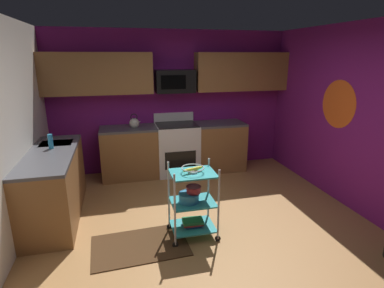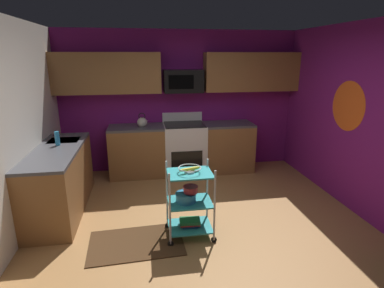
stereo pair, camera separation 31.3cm
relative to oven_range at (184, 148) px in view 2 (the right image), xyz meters
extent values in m
cube|color=#A87542|center=(-0.04, -2.10, -0.50)|extent=(4.40, 4.80, 0.04)
cube|color=#751970|center=(-0.04, 0.33, 0.82)|extent=(4.52, 0.06, 2.60)
cube|color=#751970|center=(2.19, -2.10, 0.82)|extent=(0.06, 4.80, 2.60)
cylinder|color=#E5591E|center=(2.16, -1.51, 0.97)|extent=(0.00, 0.72, 0.72)
cube|color=brown|center=(-0.04, 0.00, -0.04)|extent=(2.66, 0.60, 0.88)
cube|color=#4C4C51|center=(-0.04, 0.00, 0.42)|extent=(2.66, 0.60, 0.04)
cube|color=brown|center=(-1.94, -1.21, -0.04)|extent=(0.60, 1.81, 0.88)
cube|color=#4C4C51|center=(-1.94, -1.21, 0.42)|extent=(0.60, 1.81, 0.04)
cube|color=#B7BABC|center=(-1.94, -0.75, 0.36)|extent=(0.44, 0.36, 0.16)
cube|color=white|center=(0.00, 0.00, -0.02)|extent=(0.76, 0.64, 0.92)
cube|color=black|center=(0.00, -0.33, -0.13)|extent=(0.56, 0.01, 0.32)
cube|color=white|center=(0.00, 0.29, 0.53)|extent=(0.76, 0.06, 0.18)
cube|color=black|center=(0.00, 0.00, 0.45)|extent=(0.72, 0.60, 0.02)
cube|color=brown|center=(-1.32, 0.13, 1.37)|extent=(1.84, 0.33, 0.70)
cube|color=brown|center=(1.28, 0.13, 1.37)|extent=(1.76, 0.33, 0.70)
cube|color=black|center=(0.00, 0.11, 1.22)|extent=(0.70, 0.38, 0.40)
cube|color=black|center=(-0.06, -0.09, 1.22)|extent=(0.44, 0.01, 0.24)
cylinder|color=silver|center=(-0.49, -2.35, 0.00)|extent=(0.02, 0.02, 0.88)
cylinder|color=black|center=(-0.49, -2.35, -0.44)|extent=(0.07, 0.02, 0.07)
cylinder|color=silver|center=(0.03, -2.35, 0.00)|extent=(0.02, 0.02, 0.88)
cylinder|color=black|center=(0.03, -2.35, -0.44)|extent=(0.07, 0.02, 0.07)
cylinder|color=silver|center=(-0.49, -1.95, 0.00)|extent=(0.02, 0.02, 0.88)
cylinder|color=black|center=(-0.49, -1.95, -0.44)|extent=(0.07, 0.02, 0.07)
cylinder|color=silver|center=(0.03, -1.95, 0.00)|extent=(0.02, 0.02, 0.88)
cylinder|color=black|center=(0.03, -1.95, -0.44)|extent=(0.07, 0.02, 0.07)
cube|color=teal|center=(-0.23, -2.15, -0.36)|extent=(0.52, 0.41, 0.02)
cube|color=teal|center=(-0.23, -2.15, -0.03)|extent=(0.52, 0.41, 0.02)
cube|color=teal|center=(-0.23, -2.15, 0.34)|extent=(0.52, 0.41, 0.02)
torus|color=silver|center=(-0.23, -2.15, 0.41)|extent=(0.27, 0.27, 0.01)
cylinder|color=silver|center=(-0.23, -2.15, 0.36)|extent=(0.12, 0.12, 0.02)
ellipsoid|color=yellow|center=(-0.18, -2.14, 0.40)|extent=(0.17, 0.09, 0.04)
ellipsoid|color=yellow|center=(-0.28, -2.17, 0.40)|extent=(0.17, 0.09, 0.04)
cylinder|color=#338CBF|center=(-0.28, -2.15, 0.04)|extent=(0.24, 0.24, 0.11)
torus|color=#338CBF|center=(-0.28, -2.15, 0.09)|extent=(0.25, 0.25, 0.01)
cylinder|color=maroon|center=(-0.22, -2.15, 0.13)|extent=(0.17, 0.17, 0.08)
torus|color=maroon|center=(-0.22, -2.15, 0.17)|extent=(0.18, 0.18, 0.01)
cube|color=#1E4C8C|center=(-0.23, -2.15, -0.34)|extent=(0.20, 0.16, 0.03)
cube|color=#B22626|center=(-0.23, -2.15, -0.31)|extent=(0.25, 0.17, 0.02)
cube|color=#26723F|center=(-0.23, -2.15, -0.28)|extent=(0.26, 0.19, 0.04)
sphere|color=beige|center=(-0.76, 0.00, 0.51)|extent=(0.18, 0.18, 0.18)
sphere|color=black|center=(-0.76, 0.00, 0.60)|extent=(0.03, 0.03, 0.03)
cone|color=beige|center=(-0.68, 0.00, 0.53)|extent=(0.09, 0.04, 0.06)
torus|color=black|center=(-0.76, 0.00, 0.63)|extent=(0.12, 0.01, 0.12)
cylinder|color=#2D8CBF|center=(-1.95, -1.03, 0.54)|extent=(0.06, 0.06, 0.20)
cube|color=#472D19|center=(-0.89, -2.23, -0.47)|extent=(1.13, 0.75, 0.01)
camera|label=1|loc=(-1.05, -5.42, 1.68)|focal=28.82mm
camera|label=2|loc=(-0.75, -5.48, 1.68)|focal=28.82mm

